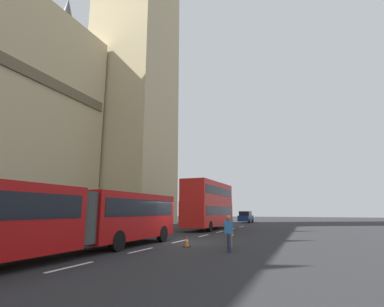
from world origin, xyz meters
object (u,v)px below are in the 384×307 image
object	(u,v)px
sedan_lead	(246,217)
pedestrian_by_kerb	(229,230)
traffic_cone_middle	(232,233)
pedestrian_near_cones	(229,232)
double_decker_bus	(209,203)
traffic_cone_west	(187,242)
articulated_bus	(71,215)

from	to	relation	value
sedan_lead	pedestrian_by_kerb	world-z (taller)	sedan_lead
traffic_cone_middle	pedestrian_near_cones	bearing A→B (deg)	-166.82
double_decker_bus	traffic_cone_west	world-z (taller)	double_decker_bus
double_decker_bus	traffic_cone_middle	size ratio (longest dim) A/B	17.49
traffic_cone_west	pedestrian_by_kerb	world-z (taller)	pedestrian_by_kerb
pedestrian_near_cones	articulated_bus	bearing A→B (deg)	121.64
traffic_cone_middle	double_decker_bus	bearing A→B (deg)	30.51
double_decker_bus	sedan_lead	distance (m)	19.14
traffic_cone_west	articulated_bus	bearing A→B (deg)	144.09
articulated_bus	traffic_cone_middle	bearing A→B (deg)	-19.63
double_decker_bus	pedestrian_near_cones	bearing A→B (deg)	-158.14
double_decker_bus	pedestrian_by_kerb	world-z (taller)	double_decker_bus
pedestrian_near_cones	pedestrian_by_kerb	distance (m)	1.91
sedan_lead	traffic_cone_middle	distance (m)	26.69
double_decker_bus	pedestrian_near_cones	world-z (taller)	double_decker_bus
double_decker_bus	traffic_cone_west	bearing A→B (deg)	-166.17
articulated_bus	sedan_lead	world-z (taller)	articulated_bus
double_decker_bus	traffic_cone_west	xyz separation A→B (m)	(-14.40, -3.54, -2.43)
articulated_bus	double_decker_bus	size ratio (longest dim) A/B	1.57
sedan_lead	pedestrian_near_cones	size ratio (longest dim) A/B	2.60
traffic_cone_west	pedestrian_near_cones	distance (m)	2.94
double_decker_bus	pedestrian_near_cones	xyz separation A→B (m)	(-15.47, -6.21, -1.80)
sedan_lead	pedestrian_by_kerb	size ratio (longest dim) A/B	2.60
sedan_lead	pedestrian_by_kerb	distance (m)	33.18
articulated_bus	traffic_cone_west	size ratio (longest dim) A/B	27.47
sedan_lead	pedestrian_by_kerb	xyz separation A→B (m)	(-32.68, -5.75, -0.00)
traffic_cone_middle	pedestrian_near_cones	distance (m)	8.44
double_decker_bus	pedestrian_by_kerb	distance (m)	14.89
articulated_bus	traffic_cone_middle	size ratio (longest dim) A/B	27.47
double_decker_bus	traffic_cone_middle	bearing A→B (deg)	-149.49
sedan_lead	pedestrian_by_kerb	bearing A→B (deg)	-170.02
double_decker_bus	pedestrian_by_kerb	size ratio (longest dim) A/B	6.00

